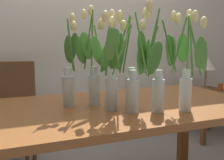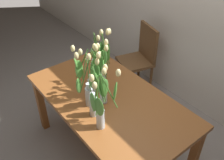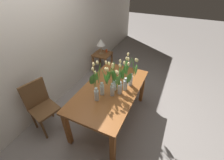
% 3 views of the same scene
% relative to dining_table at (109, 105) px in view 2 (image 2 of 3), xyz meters
% --- Properties ---
extents(ground_plane, '(18.00, 18.00, 0.00)m').
position_rel_dining_table_xyz_m(ground_plane, '(0.00, 0.00, -0.65)').
color(ground_plane, gray).
extents(room_wall_rear, '(9.00, 0.10, 2.70)m').
position_rel_dining_table_xyz_m(room_wall_rear, '(0.00, 1.35, 0.70)').
color(room_wall_rear, silver).
rests_on(room_wall_rear, ground).
extents(dining_table, '(1.60, 0.90, 0.74)m').
position_rel_dining_table_xyz_m(dining_table, '(0.00, 0.00, 0.00)').
color(dining_table, brown).
rests_on(dining_table, ground).
extents(tulip_vase_0, '(0.21, 0.23, 0.56)m').
position_rel_dining_table_xyz_m(tulip_vase_0, '(0.25, -0.26, 0.32)').
color(tulip_vase_0, silver).
rests_on(tulip_vase_0, dining_table).
extents(tulip_vase_1, '(0.16, 0.20, 0.56)m').
position_rel_dining_table_xyz_m(tulip_vase_1, '(-0.02, -0.06, 0.31)').
color(tulip_vase_1, silver).
rests_on(tulip_vase_1, dining_table).
extents(tulip_vase_2, '(0.21, 0.23, 0.59)m').
position_rel_dining_table_xyz_m(tulip_vase_2, '(-0.18, 0.07, 0.30)').
color(tulip_vase_2, silver).
rests_on(tulip_vase_2, dining_table).
extents(tulip_vase_3, '(0.22, 0.31, 0.53)m').
position_rel_dining_table_xyz_m(tulip_vase_3, '(-0.13, -0.09, 0.30)').
color(tulip_vase_3, silver).
rests_on(tulip_vase_3, dining_table).
extents(tulip_vase_4, '(0.12, 0.16, 0.54)m').
position_rel_dining_table_xyz_m(tulip_vase_4, '(-0.31, 0.09, 0.28)').
color(tulip_vase_4, silver).
rests_on(tulip_vase_4, dining_table).
extents(tulip_vase_5, '(0.24, 0.09, 0.56)m').
position_rel_dining_table_xyz_m(tulip_vase_5, '(-0.04, -0.19, 0.27)').
color(tulip_vase_5, silver).
rests_on(tulip_vase_5, dining_table).
extents(tulip_vase_6, '(0.26, 0.24, 0.58)m').
position_rel_dining_table_xyz_m(tulip_vase_6, '(0.08, -0.22, 0.32)').
color(tulip_vase_6, silver).
rests_on(tulip_vase_6, dining_table).
extents(dining_chair, '(0.49, 0.49, 0.93)m').
position_rel_dining_table_xyz_m(dining_chair, '(-0.63, 1.00, -0.12)').
color(dining_chair, brown).
rests_on(dining_chair, ground).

